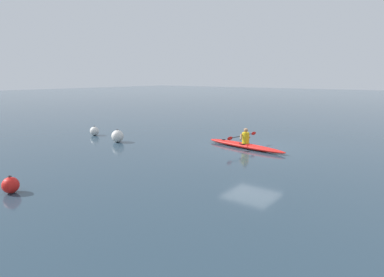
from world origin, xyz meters
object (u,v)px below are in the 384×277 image
at_px(mooring_buoy_red_near, 118,136).
at_px(kayak, 245,146).
at_px(mooring_buoy_channel_marker, 94,131).
at_px(mooring_buoy_orange_mid, 11,185).
at_px(kayaker, 245,137).

bearing_deg(mooring_buoy_red_near, kayak, -155.10).
distance_m(mooring_buoy_channel_marker, mooring_buoy_red_near, 2.73).
bearing_deg(kayak, mooring_buoy_red_near, 24.90).
height_order(mooring_buoy_red_near, mooring_buoy_orange_mid, mooring_buoy_red_near).
relative_size(kayaker, mooring_buoy_channel_marker, 4.09).
xyz_separation_m(kayaker, mooring_buoy_red_near, (6.13, 2.84, -0.24)).
height_order(mooring_buoy_channel_marker, mooring_buoy_red_near, mooring_buoy_red_near).
relative_size(kayak, mooring_buoy_red_near, 6.48).
bearing_deg(kayaker, mooring_buoy_orange_mid, 74.94).
distance_m(kayak, mooring_buoy_red_near, 6.75).
distance_m(mooring_buoy_red_near, mooring_buoy_orange_mid, 7.81).
bearing_deg(kayak, mooring_buoy_channel_marker, 15.03).
relative_size(kayak, mooring_buoy_channel_marker, 7.93).
xyz_separation_m(mooring_buoy_channel_marker, mooring_buoy_red_near, (-2.69, 0.48, 0.06)).
distance_m(kayak, kayaker, 0.44).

